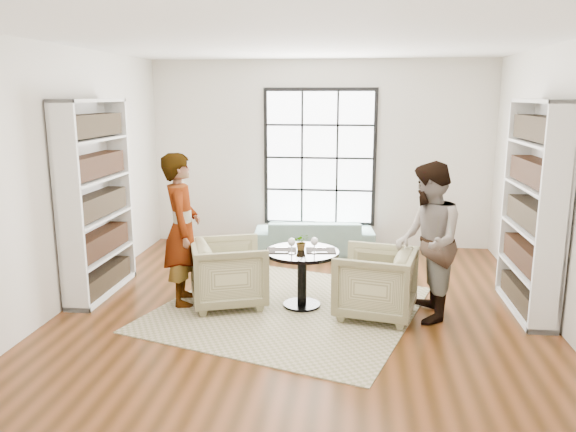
# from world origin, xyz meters

# --- Properties ---
(ground) EXTENTS (6.00, 6.00, 0.00)m
(ground) POSITION_xyz_m (0.00, 0.00, 0.00)
(ground) COLOR brown
(room_shell) EXTENTS (6.00, 6.01, 6.00)m
(room_shell) POSITION_xyz_m (0.00, 0.54, 1.26)
(room_shell) COLOR silver
(room_shell) RESTS_ON ground
(rug) EXTENTS (3.48, 3.48, 0.01)m
(rug) POSITION_xyz_m (-0.16, 0.01, 0.01)
(rug) COLOR tan
(rug) RESTS_ON ground
(pedestal_table) EXTENTS (0.85, 0.85, 0.68)m
(pedestal_table) POSITION_xyz_m (-0.01, 0.10, 0.50)
(pedestal_table) COLOR black
(pedestal_table) RESTS_ON ground
(sofa) EXTENTS (1.91, 0.90, 0.54)m
(sofa) POSITION_xyz_m (-0.04, 2.45, 0.27)
(sofa) COLOR slate
(sofa) RESTS_ON ground
(armchair_left) EXTENTS (1.09, 1.07, 0.78)m
(armchair_left) POSITION_xyz_m (-0.87, 0.08, 0.39)
(armchair_left) COLOR tan
(armchair_left) RESTS_ON ground
(armchair_right) EXTENTS (1.00, 0.99, 0.77)m
(armchair_right) POSITION_xyz_m (0.83, -0.07, 0.39)
(armchair_right) COLOR #BEBC88
(armchair_right) RESTS_ON ground
(person_left) EXTENTS (0.56, 0.74, 1.80)m
(person_left) POSITION_xyz_m (-1.42, 0.08, 0.90)
(person_left) COLOR gray
(person_left) RESTS_ON ground
(person_right) EXTENTS (0.69, 0.87, 1.75)m
(person_right) POSITION_xyz_m (1.38, -0.07, 0.88)
(person_right) COLOR gray
(person_right) RESTS_ON ground
(placemat_left) EXTENTS (0.37, 0.29, 0.01)m
(placemat_left) POSITION_xyz_m (-0.25, 0.08, 0.69)
(placemat_left) COLOR black
(placemat_left) RESTS_ON pedestal_table
(placemat_right) EXTENTS (0.37, 0.29, 0.01)m
(placemat_right) POSITION_xyz_m (0.20, 0.13, 0.69)
(placemat_right) COLOR black
(placemat_right) RESTS_ON pedestal_table
(cutlery_left) EXTENTS (0.16, 0.23, 0.01)m
(cutlery_left) POSITION_xyz_m (-0.25, 0.08, 0.69)
(cutlery_left) COLOR silver
(cutlery_left) RESTS_ON placemat_left
(cutlery_right) EXTENTS (0.16, 0.23, 0.01)m
(cutlery_right) POSITION_xyz_m (0.20, 0.13, 0.69)
(cutlery_right) COLOR silver
(cutlery_right) RESTS_ON placemat_right
(wine_glass_left) EXTENTS (0.08, 0.08, 0.19)m
(wine_glass_left) POSITION_xyz_m (-0.11, -0.04, 0.82)
(wine_glass_left) COLOR silver
(wine_glass_left) RESTS_ON pedestal_table
(wine_glass_right) EXTENTS (0.09, 0.09, 0.19)m
(wine_glass_right) POSITION_xyz_m (0.14, 0.02, 0.82)
(wine_glass_right) COLOR silver
(wine_glass_right) RESTS_ON pedestal_table
(flower_centerpiece) EXTENTS (0.20, 0.18, 0.19)m
(flower_centerpiece) POSITION_xyz_m (-0.02, 0.15, 0.78)
(flower_centerpiece) COLOR gray
(flower_centerpiece) RESTS_ON pedestal_table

